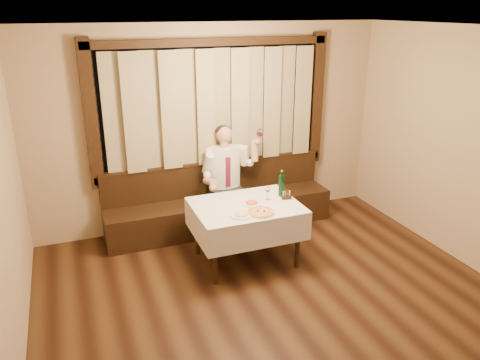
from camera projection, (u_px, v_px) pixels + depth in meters
name	position (u px, v px, depth m)	size (l,w,h in m)	color
room	(273.00, 164.00, 4.70)	(5.01, 6.01, 2.81)	black
banquette	(219.00, 207.00, 6.65)	(3.20, 0.61, 0.94)	black
dining_table	(246.00, 212.00, 5.63)	(1.27, 0.97, 0.76)	black
pizza	(261.00, 212.00, 5.36)	(0.33, 0.33, 0.03)	white
pasta_red	(252.00, 202.00, 5.60)	(0.23, 0.23, 0.08)	white
pasta_cream	(241.00, 213.00, 5.28)	(0.26, 0.26, 0.09)	white
green_bottle	(281.00, 185.00, 5.81)	(0.07, 0.07, 0.34)	#0D3D1D
table_wine_glass	(268.00, 190.00, 5.69)	(0.06, 0.06, 0.17)	white
cruet_caddy	(287.00, 196.00, 5.74)	(0.13, 0.08, 0.13)	black
seated_man	(227.00, 172.00, 6.41)	(0.83, 0.62, 1.48)	black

